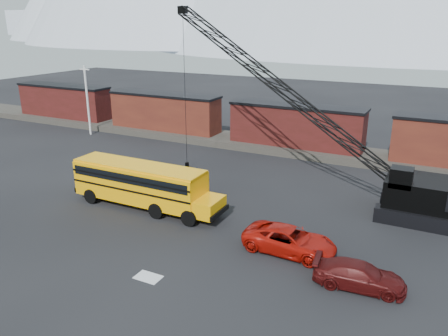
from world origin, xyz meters
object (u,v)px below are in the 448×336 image
(school_bus, at_px, (143,184))
(crawler_crane, at_px, (289,94))
(red_pickup, at_px, (290,240))
(maroon_suv, at_px, (359,276))

(school_bus, distance_m, crawler_crane, 12.59)
(red_pickup, height_order, maroon_suv, red_pickup)
(school_bus, height_order, maroon_suv, school_bus)
(school_bus, xyz_separation_m, crawler_crane, (7.82, 7.97, 5.81))
(maroon_suv, bearing_deg, school_bus, 72.34)
(red_pickup, xyz_separation_m, maroon_suv, (4.28, -1.82, -0.09))
(school_bus, bearing_deg, red_pickup, -7.30)
(school_bus, xyz_separation_m, maroon_suv, (15.70, -3.28, -1.13))
(crawler_crane, bearing_deg, maroon_suv, -54.99)
(red_pickup, bearing_deg, maroon_suv, -111.21)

